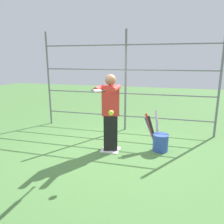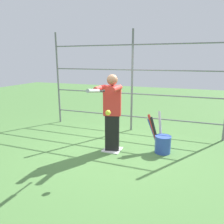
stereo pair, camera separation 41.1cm
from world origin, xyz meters
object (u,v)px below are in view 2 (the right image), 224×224
at_px(batter, 112,111).
at_px(bat_bucket, 162,142).
at_px(softball_in_flight, 108,113).
at_px(baseball_bat_swinging, 95,91).

xyz_separation_m(batter, bat_bucket, (-1.08, -0.31, -0.70)).
height_order(batter, bat_bucket, batter).
distance_m(batter, softball_in_flight, 0.97).
bearing_deg(bat_bucket, softball_in_flight, 56.33).
xyz_separation_m(baseball_bat_swinging, bat_bucket, (-1.05, -1.26, -1.28)).
height_order(baseball_bat_swinging, bat_bucket, baseball_bat_swinging).
bearing_deg(softball_in_flight, batter, -73.61).
xyz_separation_m(softball_in_flight, bat_bucket, (-0.81, -1.22, -0.89)).
relative_size(baseball_bat_swinging, softball_in_flight, 8.83).
xyz_separation_m(baseball_bat_swinging, softball_in_flight, (-0.23, -0.04, -0.39)).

